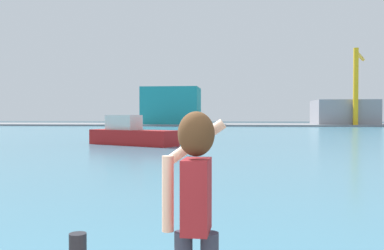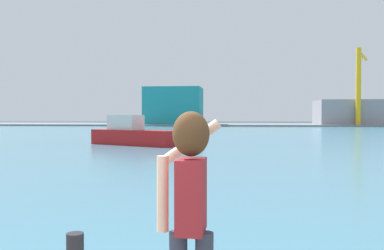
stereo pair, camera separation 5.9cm
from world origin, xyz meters
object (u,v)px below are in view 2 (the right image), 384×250
at_px(boat_moored, 133,134).
at_px(port_crane, 360,77).
at_px(person_photographer, 190,200).
at_px(warehouse_left, 174,106).
at_px(warehouse_right, 346,112).

height_order(boat_moored, port_crane, port_crane).
bearing_deg(person_photographer, boat_moored, 17.51).
bearing_deg(boat_moored, person_photographer, -47.42).
distance_m(person_photographer, boat_moored, 28.59).
distance_m(warehouse_left, warehouse_right, 37.16).
xyz_separation_m(person_photographer, boat_moored, (-7.73, 27.51, -0.76)).
height_order(warehouse_left, warehouse_right, warehouse_left).
distance_m(person_photographer, warehouse_left, 89.56).
relative_size(person_photographer, boat_moored, 0.24).
xyz_separation_m(warehouse_right, port_crane, (1.44, -4.80, 7.06)).
relative_size(boat_moored, warehouse_left, 0.60).
height_order(person_photographer, boat_moored, boat_moored).
relative_size(boat_moored, warehouse_right, 0.59).
bearing_deg(port_crane, warehouse_right, 106.73).
bearing_deg(boat_moored, warehouse_left, 123.27).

